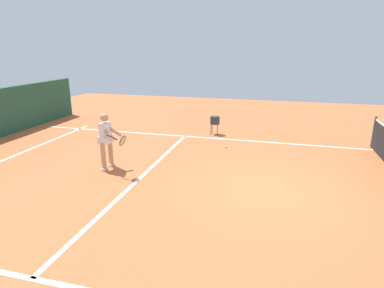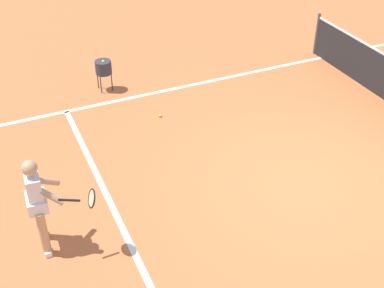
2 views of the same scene
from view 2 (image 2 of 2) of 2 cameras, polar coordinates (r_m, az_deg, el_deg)
name	(u,v)px [view 2 (image 2 of 2)]	position (r m, az deg, el deg)	size (l,w,h in m)	color
ground_plane	(308,180)	(9.33, 12.49, -3.90)	(26.78, 26.78, 0.00)	#C66638
service_line_marking	(126,235)	(8.16, -7.21, -9.84)	(8.03, 0.10, 0.01)	white
sideline_left_marking	(208,81)	(12.20, 1.79, 6.83)	(0.10, 18.60, 0.01)	white
tennis_player	(39,202)	(7.69, -16.34, -6.04)	(0.81, 0.92, 1.55)	tan
tennis_ball_near	(160,116)	(10.84, -3.51, 3.11)	(0.07, 0.07, 0.07)	#D1E533
ball_hopper	(103,67)	(11.78, -9.64, 8.23)	(0.36, 0.36, 0.74)	#333338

